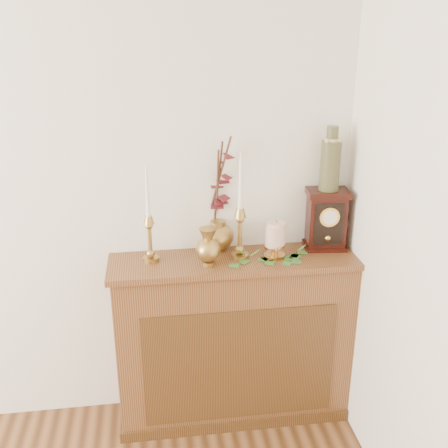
{
  "coord_description": "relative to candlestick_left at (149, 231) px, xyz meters",
  "views": [
    {
      "loc": [
        1.02,
        -0.21,
        2.01
      ],
      "look_at": [
        1.34,
        2.05,
        1.13
      ],
      "focal_mm": 42.0,
      "sensor_mm": 36.0,
      "label": 1
    }
  ],
  "objects": [
    {
      "name": "console_shelf",
      "position": [
        0.41,
        -0.03,
        -0.65
      ],
      "size": [
        1.24,
        0.34,
        0.93
      ],
      "color": "brown",
      "rests_on": "ground"
    },
    {
      "name": "candlestick_left",
      "position": [
        0.0,
        0.0,
        0.0
      ],
      "size": [
        0.08,
        0.08,
        0.47
      ],
      "rotation": [
        0.0,
        0.0,
        0.18
      ],
      "color": "#B19246",
      "rests_on": "console_shelf"
    },
    {
      "name": "candlestick_center",
      "position": [
        0.43,
        -0.03,
        0.02
      ],
      "size": [
        0.09,
        0.09,
        0.53
      ],
      "rotation": [
        0.0,
        0.0,
        -0.21
      ],
      "color": "#B19246",
      "rests_on": "console_shelf"
    },
    {
      "name": "bud_vase",
      "position": [
        0.27,
        -0.09,
        -0.06
      ],
      "size": [
        0.12,
        0.12,
        0.19
      ],
      "rotation": [
        0.0,
        0.0,
        0.4
      ],
      "color": "#B19246",
      "rests_on": "console_shelf"
    },
    {
      "name": "ginger_jar",
      "position": [
        0.36,
        0.12,
        0.11
      ],
      "size": [
        0.24,
        0.26,
        0.59
      ],
      "rotation": [
        0.0,
        0.0,
        0.37
      ],
      "color": "#B19246",
      "rests_on": "console_shelf"
    },
    {
      "name": "pillar_candle_left",
      "position": [
        0.61,
        -0.04,
        -0.05
      ],
      "size": [
        0.1,
        0.1,
        0.19
      ],
      "rotation": [
        0.0,
        0.0,
        0.24
      ],
      "color": "#BB8441",
      "rests_on": "console_shelf"
    },
    {
      "name": "pillar_candle_right",
      "position": [
        0.6,
        -0.05,
        -0.06
      ],
      "size": [
        0.09,
        0.09,
        0.18
      ],
      "rotation": [
        0.0,
        0.0,
        -0.27
      ],
      "color": "#BB8441",
      "rests_on": "console_shelf"
    },
    {
      "name": "ivy_garland",
      "position": [
        0.57,
        -0.06,
        -0.14
      ],
      "size": [
        0.45,
        0.17,
        0.08
      ],
      "rotation": [
        0.0,
        0.0,
        -0.23
      ],
      "color": "#38722B",
      "rests_on": "console_shelf"
    },
    {
      "name": "mantel_clock",
      "position": [
        0.88,
        0.04,
        -0.0
      ],
      "size": [
        0.22,
        0.17,
        0.31
      ],
      "rotation": [
        0.0,
        0.0,
        -0.11
      ],
      "color": "black",
      "rests_on": "console_shelf"
    },
    {
      "name": "ceramic_vase",
      "position": [
        0.88,
        0.04,
        0.3
      ],
      "size": [
        0.1,
        0.1,
        0.31
      ],
      "rotation": [
        0.0,
        0.0,
        -0.11
      ],
      "color": "#193223",
      "rests_on": "mantel_clock"
    }
  ]
}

